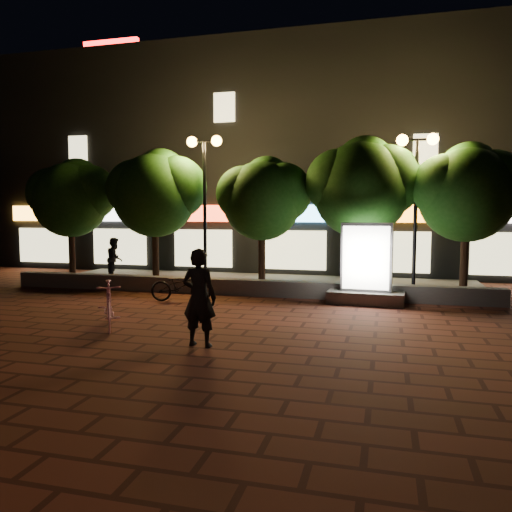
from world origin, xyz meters
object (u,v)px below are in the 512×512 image
(rider, at_px, (199,298))
(scooter_parked, at_px, (181,286))
(street_lamp_left, at_px, (204,172))
(pedestrian, at_px, (115,258))
(tree_far_left, at_px, (72,195))
(tree_mid, at_px, (264,196))
(tree_far_right, at_px, (468,189))
(tree_right, at_px, (363,184))
(ad_kiosk, at_px, (366,271))
(scooter_pink, at_px, (109,305))
(street_lamp_right, at_px, (417,172))
(tree_left, at_px, (157,190))

(rider, relative_size, scooter_parked, 1.07)
(street_lamp_left, xyz_separation_m, pedestrian, (-3.94, 0.67, -3.15))
(tree_far_left, relative_size, pedestrian, 2.89)
(tree_mid, distance_m, tree_far_right, 6.50)
(scooter_parked, distance_m, pedestrian, 5.48)
(tree_right, xyz_separation_m, street_lamp_left, (-5.36, -0.26, 0.46))
(tree_right, xyz_separation_m, scooter_parked, (-5.08, -3.06, -3.09))
(street_lamp_left, bearing_deg, scooter_parked, -84.34)
(street_lamp_left, bearing_deg, tree_far_right, 1.76)
(tree_far_left, relative_size, ad_kiosk, 1.98)
(scooter_parked, bearing_deg, tree_right, -68.73)
(tree_far_right, bearing_deg, scooter_pink, -141.87)
(tree_mid, height_order, street_lamp_left, street_lamp_left)
(street_lamp_right, bearing_deg, tree_far_left, 178.79)
(tree_far_left, bearing_deg, tree_right, 0.00)
(tree_mid, bearing_deg, tree_far_right, 0.00)
(street_lamp_left, relative_size, pedestrian, 3.23)
(scooter_parked, bearing_deg, scooter_pink, 166.76)
(tree_right, relative_size, ad_kiosk, 2.16)
(street_lamp_left, bearing_deg, street_lamp_right, 0.00)
(tree_mid, distance_m, scooter_pink, 7.45)
(street_lamp_right, height_order, ad_kiosk, street_lamp_right)
(tree_far_left, xyz_separation_m, scooter_pink, (5.51, -6.66, -2.75))
(street_lamp_right, bearing_deg, tree_left, 178.32)
(tree_left, distance_m, tree_mid, 4.00)
(tree_right, height_order, tree_far_right, tree_right)
(tree_right, distance_m, tree_far_right, 3.20)
(street_lamp_left, height_order, rider, street_lamp_left)
(tree_far_left, height_order, rider, tree_far_left)
(scooter_pink, bearing_deg, tree_far_left, 98.09)
(scooter_pink, xyz_separation_m, rider, (2.54, -0.89, 0.43))
(pedestrian, bearing_deg, tree_mid, -111.56)
(tree_mid, distance_m, pedestrian, 6.45)
(street_lamp_right, bearing_deg, rider, -121.08)
(street_lamp_right, bearing_deg, tree_far_right, 9.61)
(tree_right, distance_m, scooter_parked, 6.69)
(tree_left, bearing_deg, scooter_parked, -54.03)
(tree_mid, distance_m, rider, 7.90)
(tree_far_left, bearing_deg, scooter_parked, -28.14)
(scooter_pink, distance_m, pedestrian, 8.13)
(tree_right, bearing_deg, scooter_pink, -128.46)
(ad_kiosk, distance_m, pedestrian, 9.83)
(tree_left, height_order, tree_far_right, tree_left)
(scooter_pink, bearing_deg, rider, -50.90)
(tree_far_right, xyz_separation_m, rider, (-5.95, -7.56, -2.40))
(tree_far_right, distance_m, street_lamp_right, 1.66)
(tree_far_right, distance_m, scooter_pink, 11.16)
(tree_right, distance_m, scooter_pink, 9.03)
(tree_mid, relative_size, tree_far_right, 0.95)
(tree_far_right, height_order, street_lamp_left, street_lamp_left)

